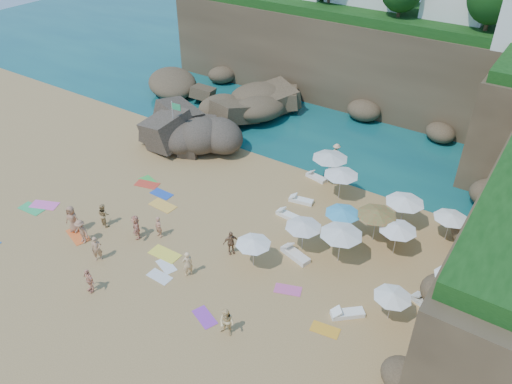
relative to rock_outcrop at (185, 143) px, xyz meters
The scene contains 51 objects.
ground 11.80m from the rock_outcrop, 43.50° to the right, with size 120.00×120.00×0.00m, color tan.
seawater 23.49m from the rock_outcrop, 68.63° to the left, with size 120.00×120.00×0.00m, color #0C4751.
cliff_back 20.31m from the rock_outcrop, 57.96° to the left, with size 44.00×8.00×8.00m, color brown.
rock_promontory 8.24m from the rock_outcrop, 107.20° to the left, with size 12.00×7.00×2.00m, color brown, non-canonical shape.
marina_masts 23.46m from the rock_outcrop, 109.94° to the left, with size 3.10×0.10×6.00m.
rock_outcrop is the anchor object (origin of this frame).
flag_pole 3.32m from the rock_outcrop, 70.11° to the right, with size 0.88×0.10×4.52m.
parasol_0 12.94m from the rock_outcrop, ahead, with size 2.62×2.62×2.47m.
parasol_1 14.38m from the rock_outcrop, ahead, with size 2.44×2.44×2.30m.
parasol_2 19.15m from the rock_outcrop, ahead, with size 2.49×2.49×2.35m.
parasol_3 21.92m from the rock_outcrop, ahead, with size 2.13×2.13×2.02m.
parasol_4 24.46m from the rock_outcrop, 13.92° to the right, with size 2.44×2.44×2.31m.
parasol_5 18.25m from the rock_outcrop, 19.45° to the right, with size 2.55×2.55×2.41m.
parasol_6 18.41m from the rock_outcrop, ahead, with size 2.46×2.46×2.32m.
parasol_7 16.19m from the rock_outcrop, 23.26° to the right, with size 2.24×2.24×2.12m.
parasol_8 20.00m from the rock_outcrop, 10.27° to the right, with size 2.29×2.29×2.16m.
parasol_9 16.10m from the rock_outcrop, 35.08° to the right, with size 2.10×2.10×1.98m.
parasol_10 16.71m from the rock_outcrop, 13.34° to the right, with size 2.23×2.23×2.11m.
parasol_11 22.98m from the rock_outcrop, 22.09° to the right, with size 1.99×1.99×1.88m.
lounger_0 12.42m from the rock_outcrop, ahead, with size 1.69×0.56×0.26m, color white.
lounger_1 11.81m from the rock_outcrop, ahead, with size 1.64×0.55×0.26m, color white.
lounger_2 13.03m from the rock_outcrop, 17.75° to the right, with size 1.71×0.57×0.27m, color white.
lounger_3 16.42m from the rock_outcrop, 25.84° to the right, with size 1.99×0.66×0.31m, color white.
lounger_4 23.63m from the rock_outcrop, 16.47° to the right, with size 1.79×0.60×0.28m, color silver.
lounger_5 21.64m from the rock_outcrop, 26.44° to the right, with size 1.77×0.59×0.28m, color white.
towel_1 12.44m from the rock_outcrop, 101.05° to the right, with size 1.89×0.95×0.03m, color #F35EB7.
towel_2 13.28m from the rock_outcrop, 80.45° to the right, with size 1.91×0.95×0.03m, color orange.
towel_3 13.23m from the rock_outcrop, 101.97° to the right, with size 1.85×0.93×0.03m, color #32B060.
towel_4 13.92m from the rock_outcrop, 54.77° to the right, with size 1.93×0.97×0.03m, color yellow.
towel_5 15.87m from the rock_outcrop, 54.97° to the right, with size 1.49×0.74×0.03m, color silver.
towel_6 19.17m from the rock_outcrop, 46.58° to the right, with size 1.53×0.76×0.03m, color purple.
towel_7 6.57m from the rock_outcrop, 74.84° to the right, with size 1.76×0.88×0.03m, color red.
towel_8 7.52m from the rock_outcrop, 62.58° to the right, with size 1.64×0.82×0.03m, color blue.
towel_9 18.59m from the rock_outcrop, 31.73° to the right, with size 1.51×0.76×0.03m, color #D25198.
towel_10 21.90m from the rock_outcrop, 30.61° to the right, with size 1.47×0.74×0.03m, color orange.
towel_11 6.20m from the rock_outcrop, 75.27° to the right, with size 1.71×0.85×0.03m, color green.
towel_12 8.90m from the rock_outcrop, 59.65° to the right, with size 1.89×0.94×0.03m, color #F9B541.
towel_13 14.96m from the rock_outcrop, 53.92° to the right, with size 1.45×0.72×0.03m, color white.
person_stand_0 14.83m from the rock_outcrop, 69.96° to the right, with size 0.61×0.40×1.69m, color tan.
person_stand_1 11.70m from the rock_outcrop, 76.06° to the right, with size 0.79×0.61×1.62m, color tan.
person_stand_2 12.61m from the rock_outcrop, 19.79° to the left, with size 1.04×0.43×1.60m, color #F4BC8A.
person_stand_3 14.51m from the rock_outcrop, 38.53° to the right, with size 0.96×0.40×1.64m, color #8C6546.
person_stand_4 18.84m from the rock_outcrop, ahead, with size 0.82×0.44×1.67m, color #E39177.
person_stand_5 2.04m from the rock_outcrop, 10.57° to the left, with size 1.69×0.49×1.82m, color #C47162.
person_stand_6 15.84m from the rock_outcrop, 48.93° to the right, with size 0.62×0.41×1.69m, color #F4C58A.
person_lie_0 13.70m from the rock_outcrop, 77.17° to the right, with size 1.08×1.67×0.45m, color #AD7756.
person_lie_1 17.28m from the rock_outcrop, 67.16° to the right, with size 0.92×1.56×0.38m, color #F7AD8C.
person_lie_2 13.01m from the rock_outcrop, 82.48° to the right, with size 0.93×1.90×0.51m, color #A47052.
person_lie_3 12.38m from the rock_outcrop, 63.68° to the right, with size 1.51×1.63×0.43m, color #E29677.
person_lie_4 12.23m from the rock_outcrop, 57.21° to the right, with size 0.53×1.46×0.35m, color tan.
person_lie_5 20.50m from the rock_outcrop, 43.69° to the right, with size 0.81×1.67×0.63m, color #F1CC89.
Camera 1 is at (16.80, -19.21, 20.34)m, focal length 35.00 mm.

